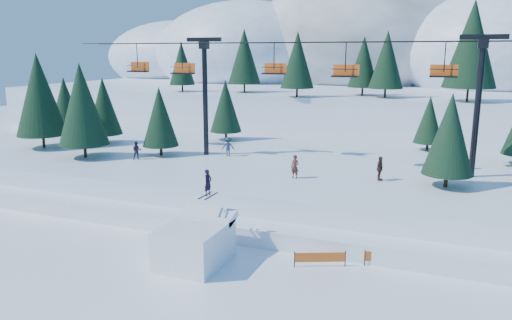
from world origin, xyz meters
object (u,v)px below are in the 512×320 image
at_px(chairlift, 323,81).
at_px(banner_far, 390,256).
at_px(banner_near, 320,257).
at_px(jump_kicker, 195,242).

height_order(chairlift, banner_far, chairlift).
distance_m(banner_near, banner_far, 3.90).
bearing_deg(banner_far, chairlift, 119.99).
xyz_separation_m(jump_kicker, banner_far, (10.15, 3.68, -0.66)).
xyz_separation_m(jump_kicker, chairlift, (2.88, 16.28, 8.12)).
xyz_separation_m(chairlift, banner_near, (3.73, -14.24, -8.78)).
bearing_deg(jump_kicker, banner_far, 19.92).
height_order(jump_kicker, banner_near, jump_kicker).
bearing_deg(banner_near, banner_far, 24.86).
distance_m(chairlift, banner_far, 16.99).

